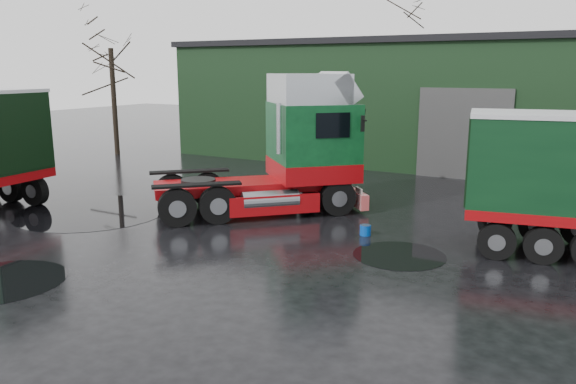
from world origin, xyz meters
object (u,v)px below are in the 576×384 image
(warehouse, at_px, (489,101))
(tree_left, at_px, (113,79))
(wash_bucket, at_px, (365,230))
(tree_back_a, at_px, (402,70))
(hero_tractor, at_px, (252,144))

(warehouse, height_order, tree_left, tree_left)
(tree_left, bearing_deg, wash_bucket, -24.19)
(wash_bucket, distance_m, tree_back_a, 27.71)
(wash_bucket, relative_size, tree_back_a, 0.03)
(tree_left, xyz_separation_m, tree_back_a, (11.00, 18.00, 0.50))
(warehouse, distance_m, wash_bucket, 16.57)
(hero_tractor, height_order, wash_bucket, hero_tractor)
(wash_bucket, distance_m, tree_left, 20.64)
(warehouse, height_order, hero_tractor, warehouse)
(tree_left, distance_m, tree_back_a, 21.10)
(hero_tractor, bearing_deg, warehouse, 118.28)
(warehouse, relative_size, wash_bucket, 99.66)
(hero_tractor, relative_size, wash_bucket, 23.32)
(warehouse, bearing_deg, tree_back_a, 128.66)
(warehouse, bearing_deg, hero_tractor, -107.81)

